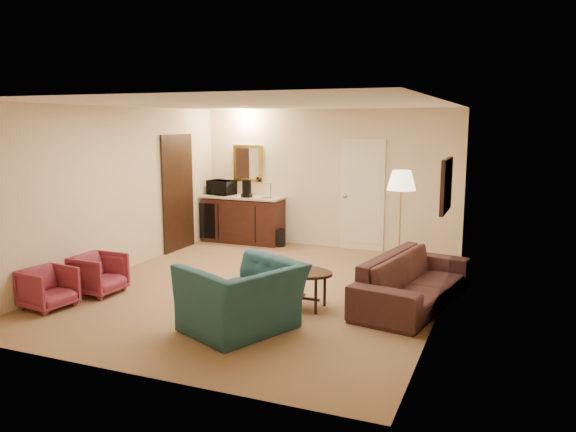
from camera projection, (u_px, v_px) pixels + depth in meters
name	position (u px, v px, depth m)	size (l,w,h in m)	color
ground	(261.00, 288.00, 8.06)	(6.00, 6.00, 0.00)	#886245
room_walls	(276.00, 165.00, 8.52)	(5.02, 6.01, 2.61)	beige
wetbar_cabinet	(243.00, 219.00, 11.09)	(1.64, 0.58, 0.92)	#321A0F
sofa	(414.00, 272.00, 7.27)	(2.24, 0.65, 0.87)	black
teal_armchair	(242.00, 286.00, 6.33)	(1.21, 0.79, 1.06)	#1E414C
rose_chair_near	(99.00, 272.00, 7.75)	(0.60, 0.56, 0.62)	maroon
rose_chair_far	(48.00, 286.00, 7.15)	(0.57, 0.53, 0.58)	maroon
coffee_table	(300.00, 289.00, 7.19)	(0.85, 0.57, 0.49)	black
floor_lamp	(400.00, 224.00, 8.58)	(0.44, 0.44, 1.65)	gold
waste_bin	(279.00, 238.00, 10.78)	(0.26, 0.26, 0.33)	black
microwave	(221.00, 186.00, 11.21)	(0.52, 0.29, 0.36)	black
coffee_maker	(247.00, 189.00, 10.84)	(0.18, 0.18, 0.33)	black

